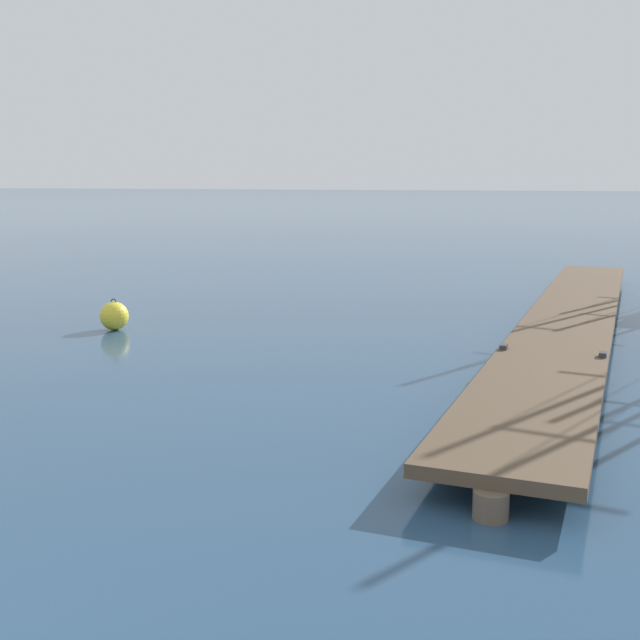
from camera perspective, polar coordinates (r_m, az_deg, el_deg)
floating_dock at (r=17.71m, az=17.60°, el=0.06°), size 3.46×20.11×0.53m
mooring_buoy at (r=18.12m, az=-14.62°, el=0.29°), size 0.63×0.63×0.71m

